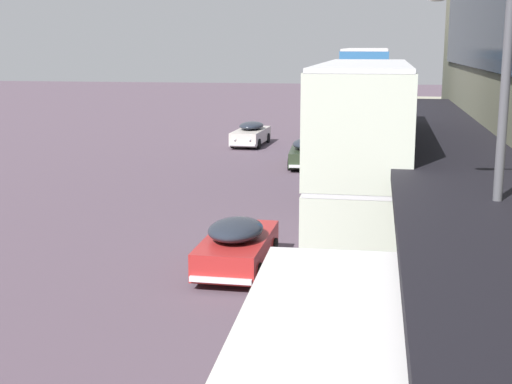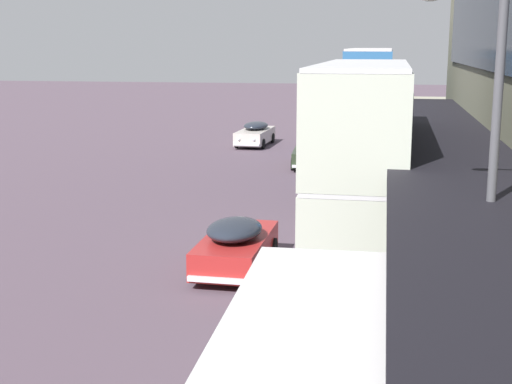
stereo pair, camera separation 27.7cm
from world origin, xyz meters
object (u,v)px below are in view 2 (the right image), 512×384
(sedan_trailing_near, at_px, (255,134))
(sedan_second_mid, at_px, (310,153))
(transit_bus_kerbside_rear, at_px, (362,158))
(street_lamp, at_px, (483,167))
(sedan_trailing_mid, at_px, (236,245))
(transit_bus_kerbside_front, at_px, (369,101))
(sedan_second_near, at_px, (326,124))

(sedan_trailing_near, height_order, sedan_second_mid, sedan_trailing_near)
(transit_bus_kerbside_rear, relative_size, street_lamp, 1.39)
(sedan_trailing_near, distance_m, street_lamp, 34.47)
(transit_bus_kerbside_rear, xyz_separation_m, street_lamp, (2.33, -8.04, 1.16))
(transit_bus_kerbside_rear, xyz_separation_m, sedan_trailing_mid, (-3.50, -1.23, -2.44))
(transit_bus_kerbside_rear, bearing_deg, sedan_trailing_mid, -160.64)
(transit_bus_kerbside_front, relative_size, sedan_second_mid, 2.12)
(sedan_trailing_mid, distance_m, street_lamp, 9.66)
(transit_bus_kerbside_rear, relative_size, sedan_trailing_near, 2.02)
(street_lamp, bearing_deg, sedan_trailing_near, 106.94)
(sedan_trailing_mid, relative_size, street_lamp, 0.60)
(sedan_second_mid, relative_size, sedan_trailing_mid, 1.10)
(transit_bus_kerbside_front, height_order, sedan_second_near, transit_bus_kerbside_front)
(transit_bus_kerbside_rear, bearing_deg, sedan_second_mid, 100.83)
(sedan_trailing_near, relative_size, street_lamp, 0.69)
(transit_bus_kerbside_rear, height_order, sedan_second_mid, transit_bus_kerbside_rear)
(sedan_second_mid, bearing_deg, sedan_second_near, 91.14)
(transit_bus_kerbside_front, relative_size, sedan_second_near, 2.15)
(transit_bus_kerbside_front, xyz_separation_m, transit_bus_kerbside_rear, (0.30, -20.03, -0.15))
(transit_bus_kerbside_front, height_order, transit_bus_kerbside_rear, transit_bus_kerbside_front)
(sedan_second_near, bearing_deg, sedan_trailing_mid, -89.89)
(street_lamp, bearing_deg, sedan_second_near, 98.54)
(sedan_second_near, bearing_deg, sedan_second_mid, -88.86)
(sedan_second_near, distance_m, sedan_trailing_mid, 32.43)
(sedan_second_near, bearing_deg, transit_bus_kerbside_rear, -83.48)
(transit_bus_kerbside_front, bearing_deg, sedan_trailing_near, 147.32)
(sedan_trailing_mid, bearing_deg, transit_bus_kerbside_rear, 19.36)
(sedan_second_near, relative_size, street_lamp, 0.65)
(sedan_trailing_near, distance_m, sedan_second_mid, 8.76)
(transit_bus_kerbside_front, relative_size, sedan_trailing_mid, 2.33)
(transit_bus_kerbside_front, relative_size, sedan_trailing_near, 2.04)
(street_lamp, bearing_deg, transit_bus_kerbside_rear, 106.14)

